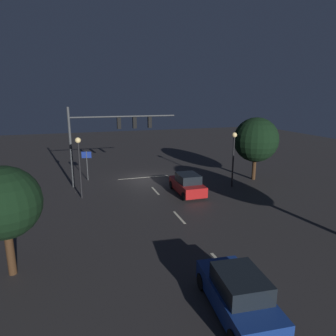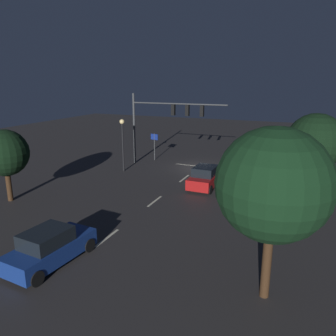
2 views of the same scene
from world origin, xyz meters
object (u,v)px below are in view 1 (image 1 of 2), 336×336
Objects in this scene: car_approaching at (187,184)px; route_sign at (87,159)px; tree_right_near at (4,203)px; tree_left_far at (256,140)px; traffic_signal_assembly at (110,130)px; car_distant at (238,294)px; street_lamp_right_kerb at (79,156)px; street_lamp_left_kerb at (234,149)px.

route_sign is (7.58, -6.62, 1.23)m from car_approaching.
tree_right_near is 22.03m from tree_left_far.
route_sign is at bearing -41.12° from car_approaching.
tree_right_near is (6.26, 13.08, -1.47)m from traffic_signal_assembly.
car_distant is 20.76m from route_sign.
route_sign is at bearing -98.51° from street_lamp_right_kerb.
traffic_signal_assembly reaches higher than car_approaching.
car_approaching is at bearing -103.69° from car_distant.
street_lamp_left_kerb is 1.00× the size of street_lamp_right_kerb.
car_approaching is 14.06m from car_distant.
tree_right_near reaches higher than street_lamp_left_kerb.
tree_right_near is (4.18, 14.93, 1.38)m from route_sign.
car_distant is 1.59× the size of route_sign.
car_distant is 16.18m from street_lamp_right_kerb.
street_lamp_right_kerb reaches higher than route_sign.
street_lamp_right_kerb reaches higher than car_distant.
route_sign is (12.05, -6.01, -1.37)m from street_lamp_left_kerb.
traffic_signal_assembly is 2.11× the size of car_distant.
street_lamp_right_kerb is (8.34, -1.50, 2.60)m from car_approaching.
tree_right_near reaches higher than route_sign.
car_approaching is (-5.50, 4.76, -4.09)m from traffic_signal_assembly.
tree_left_far is (-19.41, -10.41, 0.42)m from tree_right_near.
traffic_signal_assembly reaches higher than tree_left_far.
street_lamp_right_kerb is (2.84, 3.27, -1.50)m from traffic_signal_assembly.
traffic_signal_assembly is 14.58m from tree_right_near.
car_approaching is at bearing 15.31° from tree_left_far.
tree_left_far reaches higher than car_distant.
traffic_signal_assembly is at bearing -83.27° from car_distant.
traffic_signal_assembly reaches higher than tree_right_near.
traffic_signal_assembly is 1.96× the size of street_lamp_left_kerb.
tree_left_far is (-13.15, 2.67, -1.05)m from traffic_signal_assembly.
car_approaching is 8.87m from street_lamp_right_kerb.
tree_right_near is at bearing 70.80° from street_lamp_right_kerb.
tree_left_far is at bearing -154.81° from street_lamp_left_kerb.
street_lamp_left_kerb is 1.71× the size of route_sign.
street_lamp_right_kerb is (5.02, -15.16, 2.60)m from car_distant.
street_lamp_left_kerb is at bearing -151.22° from tree_right_near.
route_sign is at bearing -41.78° from traffic_signal_assembly.
tree_left_far is at bearing 168.53° from traffic_signal_assembly.
car_approaching and car_distant have the same top height.
tree_left_far is (-15.23, 4.52, 1.80)m from route_sign.
tree_right_near reaches higher than car_approaching.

